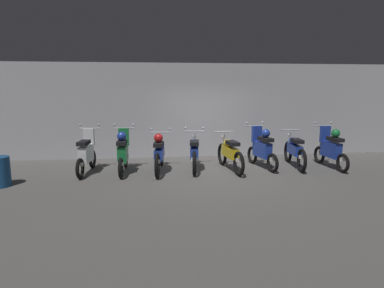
{
  "coord_description": "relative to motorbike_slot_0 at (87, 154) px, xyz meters",
  "views": [
    {
      "loc": [
        -1.59,
        -8.55,
        2.27
      ],
      "look_at": [
        -0.57,
        0.28,
        0.75
      ],
      "focal_mm": 30.68,
      "sensor_mm": 36.0,
      "label": 1
    }
  ],
  "objects": [
    {
      "name": "motorbike_slot_5",
      "position": [
        4.88,
        0.02,
        0.04
      ],
      "size": [
        0.59,
        1.67,
        1.29
      ],
      "color": "black",
      "rests_on": "ground"
    },
    {
      "name": "motorbike_slot_0",
      "position": [
        0.0,
        0.0,
        0.0
      ],
      "size": [
        0.59,
        1.68,
        1.29
      ],
      "color": "black",
      "rests_on": "ground"
    },
    {
      "name": "motorbike_slot_3",
      "position": [
        2.93,
        0.03,
        -0.04
      ],
      "size": [
        0.59,
        1.95,
        1.15
      ],
      "color": "black",
      "rests_on": "ground"
    },
    {
      "name": "back_wall",
      "position": [
        3.42,
        1.93,
        1.0
      ],
      "size": [
        16.0,
        0.3,
        3.06
      ],
      "primitive_type": "cube",
      "color": "#ADADB2",
      "rests_on": "ground"
    },
    {
      "name": "motorbike_slot_2",
      "position": [
        1.95,
        -0.11,
        0.0
      ],
      "size": [
        0.59,
        1.95,
        1.15
      ],
      "color": "black",
      "rests_on": "ground"
    },
    {
      "name": "motorbike_slot_4",
      "position": [
        3.91,
        -0.15,
        -0.04
      ],
      "size": [
        0.56,
        1.94,
        1.03
      ],
      "color": "black",
      "rests_on": "ground"
    },
    {
      "name": "motorbike_slot_6",
      "position": [
        5.87,
        0.03,
        -0.04
      ],
      "size": [
        0.56,
        1.95,
        1.03
      ],
      "color": "black",
      "rests_on": "ground"
    },
    {
      "name": "ground_plane",
      "position": [
        3.42,
        -0.38,
        -0.53
      ],
      "size": [
        80.0,
        80.0,
        0.0
      ],
      "primitive_type": "plane",
      "color": "#565451"
    },
    {
      "name": "motorbike_slot_1",
      "position": [
        0.97,
        -0.08,
        0.04
      ],
      "size": [
        0.59,
        1.68,
        1.29
      ],
      "color": "black",
      "rests_on": "ground"
    },
    {
      "name": "motorbike_slot_7",
      "position": [
        6.84,
        -0.21,
        0.04
      ],
      "size": [
        0.59,
        1.68,
        1.29
      ],
      "color": "black",
      "rests_on": "ground"
    }
  ]
}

